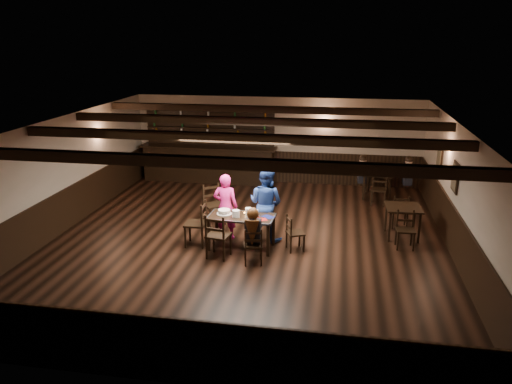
% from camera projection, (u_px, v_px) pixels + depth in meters
% --- Properties ---
extents(ground, '(10.00, 10.00, 0.00)m').
position_uv_depth(ground, '(247.00, 241.00, 11.45)').
color(ground, black).
rests_on(ground, ground).
extents(room_shell, '(9.02, 10.02, 2.71)m').
position_uv_depth(room_shell, '(248.00, 167.00, 10.96)').
color(room_shell, beige).
rests_on(room_shell, ground).
extents(dining_table, '(1.48, 0.80, 0.75)m').
position_uv_depth(dining_table, '(241.00, 220.00, 10.90)').
color(dining_table, black).
rests_on(dining_table, ground).
extents(chair_near_left, '(0.53, 0.51, 0.99)m').
position_uv_depth(chair_near_left, '(217.00, 233.00, 10.39)').
color(chair_near_left, black).
rests_on(chair_near_left, ground).
extents(chair_near_right, '(0.44, 0.43, 0.80)m').
position_uv_depth(chair_near_right, '(253.00, 243.00, 10.14)').
color(chair_near_right, black).
rests_on(chair_near_right, ground).
extents(chair_end_left, '(0.47, 0.49, 1.02)m').
position_uv_depth(chair_end_left, '(199.00, 220.00, 11.06)').
color(chair_end_left, black).
rests_on(chair_end_left, ground).
extents(chair_end_right, '(0.47, 0.48, 0.79)m').
position_uv_depth(chair_end_right, '(292.00, 230.00, 10.83)').
color(chair_end_right, black).
rests_on(chair_end_right, ground).
extents(chair_far_pushed, '(0.64, 0.63, 1.00)m').
position_uv_depth(chair_far_pushed, '(213.00, 201.00, 12.40)').
color(chair_far_pushed, black).
rests_on(chair_far_pushed, ground).
extents(woman_pink, '(0.57, 0.38, 1.54)m').
position_uv_depth(woman_pink, '(226.00, 206.00, 11.41)').
color(woman_pink, '#FF2D90').
rests_on(woman_pink, ground).
extents(man_blue, '(1.02, 0.92, 1.72)m').
position_uv_depth(man_blue, '(266.00, 203.00, 11.34)').
color(man_blue, navy).
rests_on(man_blue, ground).
extents(seated_person, '(0.32, 0.48, 0.79)m').
position_uv_depth(seated_person, '(253.00, 227.00, 10.09)').
color(seated_person, black).
rests_on(seated_person, ground).
extents(cake, '(0.33, 0.33, 0.10)m').
position_uv_depth(cake, '(224.00, 212.00, 10.98)').
color(cake, white).
rests_on(cake, dining_table).
extents(plate_stack_a, '(0.16, 0.16, 0.15)m').
position_uv_depth(plate_stack_a, '(236.00, 214.00, 10.79)').
color(plate_stack_a, white).
rests_on(plate_stack_a, dining_table).
extents(plate_stack_b, '(0.15, 0.15, 0.18)m').
position_uv_depth(plate_stack_b, '(249.00, 212.00, 10.86)').
color(plate_stack_b, white).
rests_on(plate_stack_b, dining_table).
extents(tea_light, '(0.06, 0.06, 0.06)m').
position_uv_depth(tea_light, '(245.00, 213.00, 10.95)').
color(tea_light, '#A5A8AD').
rests_on(tea_light, dining_table).
extents(salt_shaker, '(0.03, 0.03, 0.08)m').
position_uv_depth(salt_shaker, '(254.00, 216.00, 10.73)').
color(salt_shaker, silver).
rests_on(salt_shaker, dining_table).
extents(pepper_shaker, '(0.04, 0.04, 0.09)m').
position_uv_depth(pepper_shaker, '(259.00, 217.00, 10.67)').
color(pepper_shaker, '#A5A8AD').
rests_on(pepper_shaker, dining_table).
extents(drink_glass, '(0.07, 0.07, 0.11)m').
position_uv_depth(drink_glass, '(257.00, 212.00, 10.93)').
color(drink_glass, silver).
rests_on(drink_glass, dining_table).
extents(menu_red, '(0.32, 0.27, 0.00)m').
position_uv_depth(menu_red, '(261.00, 220.00, 10.65)').
color(menu_red, maroon).
rests_on(menu_red, dining_table).
extents(menu_blue, '(0.33, 0.31, 0.00)m').
position_uv_depth(menu_blue, '(268.00, 217.00, 10.81)').
color(menu_blue, '#0E134A').
rests_on(menu_blue, dining_table).
extents(bar_counter, '(4.35, 0.70, 2.20)m').
position_uv_depth(bar_counter, '(209.00, 159.00, 16.01)').
color(bar_counter, black).
rests_on(bar_counter, ground).
extents(back_table_a, '(0.83, 0.83, 0.75)m').
position_uv_depth(back_table_a, '(403.00, 211.00, 11.49)').
color(back_table_a, black).
rests_on(back_table_a, ground).
extents(back_table_b, '(0.95, 0.95, 0.75)m').
position_uv_depth(back_table_b, '(378.00, 176.00, 14.35)').
color(back_table_b, black).
rests_on(back_table_b, ground).
extents(bg_patron_left, '(0.26, 0.40, 0.79)m').
position_uv_depth(bg_patron_left, '(362.00, 169.00, 14.28)').
color(bg_patron_left, black).
rests_on(bg_patron_left, ground).
extents(bg_patron_right, '(0.24, 0.40, 0.82)m').
position_uv_depth(bg_patron_right, '(408.00, 170.00, 14.08)').
color(bg_patron_right, black).
rests_on(bg_patron_right, ground).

